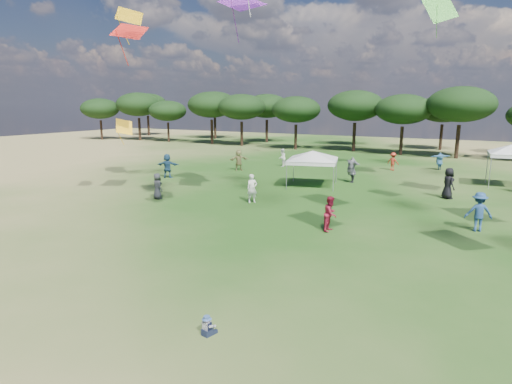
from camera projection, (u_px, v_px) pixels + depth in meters
ground at (140, 372)px, 9.42m from camera, size 140.00×140.00×0.00m
tree_line at (454, 107)px, 47.93m from camera, size 108.78×17.63×7.77m
tent_left at (313, 153)px, 30.03m from camera, size 6.56×6.56×2.83m
tent_right at (512, 146)px, 29.66m from camera, size 5.62×5.62×3.30m
toddler at (208, 326)px, 10.87m from camera, size 0.38×0.42×0.53m
festival_crowd at (349, 174)px, 30.31m from camera, size 31.25×23.61×1.93m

